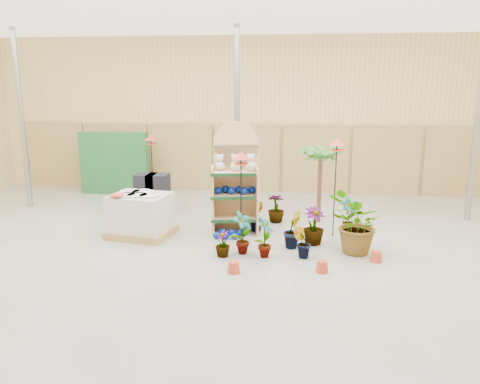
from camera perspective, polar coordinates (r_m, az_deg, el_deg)
The scene contains 23 objects.
room at distance 8.79m, azimuth -2.40°, elevation 6.91°, with size 15.20×12.10×4.70m.
display_shelf at distance 10.11m, azimuth -0.51°, elevation 1.25°, with size 1.09×0.79×2.37m.
teddy_bears at distance 9.92m, azimuth -0.45°, elevation 3.46°, with size 0.87×0.22×0.36m.
gazing_balls_shelf at distance 10.01m, azimuth -0.60°, elevation 0.23°, with size 0.87×0.30×0.17m.
gazing_balls_floor at distance 9.86m, azimuth -1.39°, elevation -5.13°, with size 0.63×0.39×0.15m.
pallet_stack at distance 10.09m, azimuth -12.02°, elevation -2.77°, with size 1.44×1.27×0.94m.
charcoal_planters at distance 11.73m, azimuth -10.61°, elevation -0.24°, with size 0.80×0.50×1.00m.
trellis_stock at distance 14.09m, azimuth -15.03°, elevation 3.42°, with size 2.00×0.30×1.80m, color #1E592A.
offer_sign at distance 10.89m, azimuth -0.16°, elevation 4.70°, with size 0.50×0.08×2.20m.
bird_table_front at distance 9.27m, azimuth 0.13°, elevation 4.12°, with size 0.34×0.34×1.85m.
bird_table_right at distance 9.72m, azimuth 11.73°, elevation 5.60°, with size 0.34×0.34×2.08m.
bird_table_back at distance 12.98m, azimuth -10.81°, elevation 6.28°, with size 0.34×0.34×1.80m.
palm at distance 10.77m, azimuth 9.82°, elevation 4.60°, with size 0.70×0.70×1.87m.
potted_plant_0 at distance 8.83m, azimuth 0.27°, elevation -5.01°, with size 0.44×0.30×0.83m, color #37842C.
potted_plant_1 at distance 9.24m, azimuth 6.39°, elevation -4.56°, with size 0.40×0.33×0.74m, color #37842C.
potted_plant_3 at distance 9.49m, azimuth 8.96°, elevation -4.10°, with size 0.42×0.42×0.76m, color #37842C.
potted_plant_4 at distance 10.33m, azimuth 13.00°, elevation -2.74°, with size 0.42×0.28×0.80m, color #37842C.
potted_plant_5 at distance 10.24m, azimuth 2.06°, elevation -3.01°, with size 0.35×0.28×0.64m, color #37842C.
potted_plant_7 at distance 8.76m, azimuth -2.12°, elevation -6.31°, with size 0.28×0.28×0.50m, color #37842C.
potted_plant_8 at distance 8.67m, azimuth 3.01°, elevation -5.48°, with size 0.42×0.28×0.80m, color #37842C.
potted_plant_9 at distance 8.74m, azimuth 7.57°, elevation -6.14°, with size 0.32×0.26×0.59m, color #37842C.
potted_plant_10 at distance 9.05m, azimuth 14.04°, elevation -3.85°, with size 1.05×0.91×1.17m, color #37842C.
potted_plant_11 at distance 10.88m, azimuth 4.42°, elevation -1.96°, with size 0.38×0.38×0.68m, color #37842C.
Camera 1 is at (1.36, -7.72, 3.15)m, focal length 35.00 mm.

